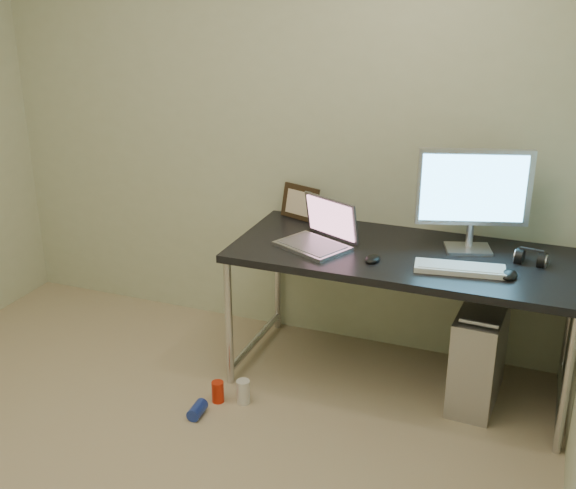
{
  "coord_description": "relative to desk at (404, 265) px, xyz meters",
  "views": [
    {
      "loc": [
        1.55,
        -2.02,
        2.11
      ],
      "look_at": [
        0.37,
        1.02,
        0.85
      ],
      "focal_mm": 45.0,
      "sensor_mm": 36.0,
      "label": 1
    }
  ],
  "objects": [
    {
      "name": "desk",
      "position": [
        0.0,
        0.0,
        0.0
      ],
      "size": [
        1.75,
        0.77,
        0.75
      ],
      "color": "black",
      "rests_on": "ground"
    },
    {
      "name": "picture_frame",
      "position": [
        -0.68,
        0.3,
        0.17
      ],
      "size": [
        0.25,
        0.14,
        0.2
      ],
      "primitive_type": "cube",
      "rotation": [
        -0.21,
        0.0,
        -0.33
      ],
      "color": "black",
      "rests_on": "desk"
    },
    {
      "name": "keyboard",
      "position": [
        0.3,
        -0.14,
        0.08
      ],
      "size": [
        0.44,
        0.2,
        0.03
      ],
      "primitive_type": "cube",
      "rotation": [
        0.0,
        0.0,
        0.15
      ],
      "color": "silver",
      "rests_on": "desk"
    },
    {
      "name": "can_blue",
      "position": [
        -0.86,
        -0.69,
        -0.65
      ],
      "size": [
        0.07,
        0.12,
        0.07
      ],
      "primitive_type": "cylinder",
      "rotation": [
        1.57,
        0.0,
        0.05
      ],
      "color": "#20369E",
      "rests_on": "ground"
    },
    {
      "name": "laptop",
      "position": [
        -0.44,
        -0.06,
        0.13
      ],
      "size": [
        0.44,
        0.41,
        0.24
      ],
      "rotation": [
        0.0,
        0.0,
        -0.44
      ],
      "color": "#B8B7C0",
      "rests_on": "desk"
    },
    {
      "name": "can_white",
      "position": [
        -0.69,
        -0.5,
        -0.61
      ],
      "size": [
        0.08,
        0.08,
        0.13
      ],
      "primitive_type": "cylinder",
      "rotation": [
        0.0,
        0.0,
        -0.14
      ],
      "color": "silver",
      "rests_on": "ground"
    },
    {
      "name": "webcam",
      "position": [
        -0.44,
        0.28,
        0.16
      ],
      "size": [
        0.05,
        0.04,
        0.12
      ],
      "rotation": [
        0.0,
        0.0,
        0.32
      ],
      "color": "silver",
      "rests_on": "desk"
    },
    {
      "name": "can_red",
      "position": [
        -0.82,
        -0.54,
        -0.62
      ],
      "size": [
        0.08,
        0.08,
        0.11
      ],
      "primitive_type": "cylinder",
      "rotation": [
        0.0,
        0.0,
        0.3
      ],
      "color": "red",
      "rests_on": "ground"
    },
    {
      "name": "cable_a",
      "position": [
        0.37,
        0.33,
        -0.28
      ],
      "size": [
        0.01,
        0.16,
        0.69
      ],
      "primitive_type": "cylinder",
      "rotation": [
        0.21,
        0.0,
        0.0
      ],
      "color": "black",
      "rests_on": "ground"
    },
    {
      "name": "cable_b",
      "position": [
        0.46,
        0.31,
        -0.3
      ],
      "size": [
        0.02,
        0.11,
        0.71
      ],
      "primitive_type": "cylinder",
      "rotation": [
        0.14,
        0.0,
        0.09
      ],
      "color": "black",
      "rests_on": "ground"
    },
    {
      "name": "mouse_left",
      "position": [
        -0.12,
        -0.17,
        0.09
      ],
      "size": [
        0.08,
        0.12,
        0.04
      ],
      "primitive_type": "ellipsoid",
      "rotation": [
        0.0,
        0.0,
        -0.06
      ],
      "color": "black",
      "rests_on": "desk"
    },
    {
      "name": "monitor",
      "position": [
        0.3,
        0.15,
        0.38
      ],
      "size": [
        0.55,
        0.22,
        0.53
      ],
      "rotation": [
        0.0,
        0.0,
        0.3
      ],
      "color": "#B8B7C0",
      "rests_on": "desk"
    },
    {
      "name": "mouse_right",
      "position": [
        0.52,
        -0.13,
        0.09
      ],
      "size": [
        0.08,
        0.13,
        0.04
      ],
      "primitive_type": "ellipsoid",
      "rotation": [
        0.0,
        0.0,
        -0.07
      ],
      "color": "black",
      "rests_on": "desk"
    },
    {
      "name": "headphones",
      "position": [
        0.61,
        0.08,
        0.1
      ],
      "size": [
        0.15,
        0.09,
        0.1
      ],
      "rotation": [
        0.0,
        0.0,
        -0.15
      ],
      "color": "black",
      "rests_on": "desk"
    },
    {
      "name": "tower_computer",
      "position": [
        0.42,
        -0.03,
        -0.42
      ],
      "size": [
        0.24,
        0.51,
        0.55
      ],
      "rotation": [
        0.0,
        0.0,
        -0.05
      ],
      "color": "#B1B1B6",
      "rests_on": "ground"
    },
    {
      "name": "wall_back",
      "position": [
        -0.87,
        0.38,
        0.57
      ],
      "size": [
        3.5,
        0.02,
        2.5
      ],
      "primitive_type": "cube",
      "color": "beige",
      "rests_on": "ground"
    }
  ]
}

